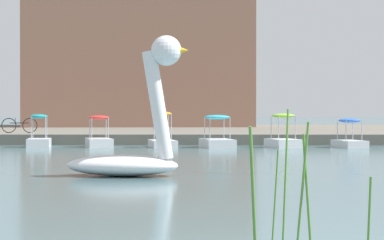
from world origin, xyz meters
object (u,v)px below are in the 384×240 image
at_px(pedal_boat_teal, 39,137).
at_px(bicycle_parked, 19,125).
at_px(pedal_boat_lime, 283,137).
at_px(pedal_boat_red, 99,138).
at_px(pedal_boat_blue, 349,138).
at_px(pedal_boat_cyan, 217,137).
at_px(swan_boat, 134,139).
at_px(pedal_boat_orange, 163,138).

distance_m(pedal_boat_teal, bicycle_parked, 4.79).
relative_size(pedal_boat_lime, pedal_boat_teal, 1.04).
bearing_deg(pedal_boat_red, pedal_boat_blue, -1.36).
bearing_deg(pedal_boat_cyan, pedal_boat_lime, -0.46).
bearing_deg(pedal_boat_cyan, swan_boat, -99.54).
height_order(pedal_boat_lime, bicycle_parked, pedal_boat_lime).
bearing_deg(pedal_boat_blue, pedal_boat_red, 178.64).
bearing_deg(pedal_boat_blue, pedal_boat_lime, -178.15).
relative_size(swan_boat, bicycle_parked, 1.87).
relative_size(swan_boat, pedal_boat_lime, 1.67).
xyz_separation_m(pedal_boat_lime, pedal_boat_red, (-8.05, 0.35, -0.06)).
height_order(pedal_boat_red, bicycle_parked, pedal_boat_red).
distance_m(pedal_boat_lime, pedal_boat_red, 8.05).
height_order(pedal_boat_blue, pedal_boat_cyan, pedal_boat_cyan).
distance_m(pedal_boat_blue, pedal_boat_red, 10.94).
bearing_deg(pedal_boat_orange, pedal_boat_teal, 178.09).
bearing_deg(pedal_boat_blue, pedal_boat_orange, 179.28).
height_order(pedal_boat_red, pedal_boat_teal, pedal_boat_teal).
height_order(pedal_boat_blue, bicycle_parked, pedal_boat_blue).
xyz_separation_m(pedal_boat_cyan, pedal_boat_red, (-5.18, 0.33, -0.06)).
relative_size(pedal_boat_blue, pedal_boat_cyan, 0.81).
bearing_deg(pedal_boat_red, pedal_boat_teal, 179.50).
bearing_deg(bicycle_parked, pedal_boat_lime, -20.56).
bearing_deg(swan_boat, pedal_boat_red, 100.96).
distance_m(pedal_boat_cyan, bicycle_parked, 10.84).
xyz_separation_m(pedal_boat_cyan, pedal_boat_teal, (-7.82, 0.35, -0.03)).
distance_m(swan_boat, bicycle_parked, 20.25).
xyz_separation_m(pedal_boat_cyan, pedal_boat_orange, (-2.38, 0.17, -0.04)).
bearing_deg(pedal_boat_lime, pedal_boat_blue, 1.85).
distance_m(pedal_boat_cyan, pedal_boat_red, 5.19).
xyz_separation_m(pedal_boat_blue, pedal_boat_orange, (-8.14, 0.10, -0.01)).
distance_m(pedal_boat_blue, pedal_boat_lime, 2.90).
bearing_deg(pedal_boat_red, pedal_boat_orange, -3.24).
xyz_separation_m(pedal_boat_teal, bicycle_parked, (-1.94, 4.36, 0.46)).
height_order(pedal_boat_blue, pedal_boat_red, pedal_boat_red).
relative_size(pedal_boat_lime, pedal_boat_orange, 0.94).
relative_size(pedal_boat_orange, pedal_boat_teal, 1.11).
bearing_deg(bicycle_parked, pedal_boat_orange, -31.58).
xyz_separation_m(pedal_boat_orange, bicycle_parked, (-7.38, 4.54, 0.46)).
xyz_separation_m(swan_boat, pedal_boat_red, (-2.80, 14.48, -0.50)).
distance_m(pedal_boat_blue, bicycle_parked, 16.20).
bearing_deg(bicycle_parked, pedal_boat_red, -43.73).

